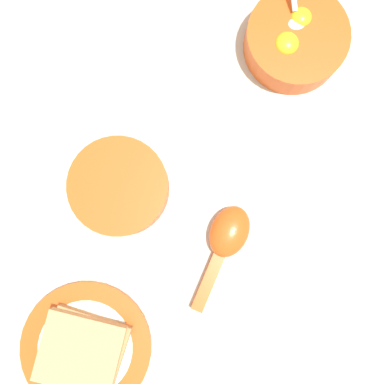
{
  "coord_description": "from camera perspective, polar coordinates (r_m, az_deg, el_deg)",
  "views": [
    {
      "loc": [
        0.01,
        -0.07,
        0.65
      ],
      "look_at": [
        0.01,
        -0.02,
        0.02
      ],
      "focal_mm": 42.0,
      "sensor_mm": 36.0,
      "label": 1
    }
  ],
  "objects": [
    {
      "name": "soup_spoon",
      "position": [
        0.63,
        4.39,
        -5.94
      ],
      "size": [
        0.11,
        0.15,
        0.03
      ],
      "color": "#DB5119",
      "rests_on": "ground_plane"
    },
    {
      "name": "toast_plate",
      "position": [
        0.68,
        -13.29,
        -18.65
      ],
      "size": [
        0.18,
        0.18,
        0.01
      ],
      "color": "#DB5119",
      "rests_on": "ground_plane"
    },
    {
      "name": "congee_bowl",
      "position": [
        0.63,
        -9.21,
        0.87
      ],
      "size": [
        0.14,
        0.14,
        0.05
      ],
      "color": "#DB5119",
      "rests_on": "ground_plane"
    },
    {
      "name": "toast_sandwich",
      "position": [
        0.65,
        -13.74,
        -19.05
      ],
      "size": [
        0.13,
        0.13,
        0.04
      ],
      "color": "tan",
      "rests_on": "toast_plate"
    },
    {
      "name": "ground_plane",
      "position": [
        0.65,
        -1.26,
        1.18
      ],
      "size": [
        3.0,
        3.0,
        0.0
      ],
      "primitive_type": "plane",
      "color": "beige"
    },
    {
      "name": "egg_bowl",
      "position": [
        0.69,
        13.01,
        18.28
      ],
      "size": [
        0.14,
        0.15,
        0.08
      ],
      "color": "#DB5119",
      "rests_on": "ground_plane"
    }
  ]
}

